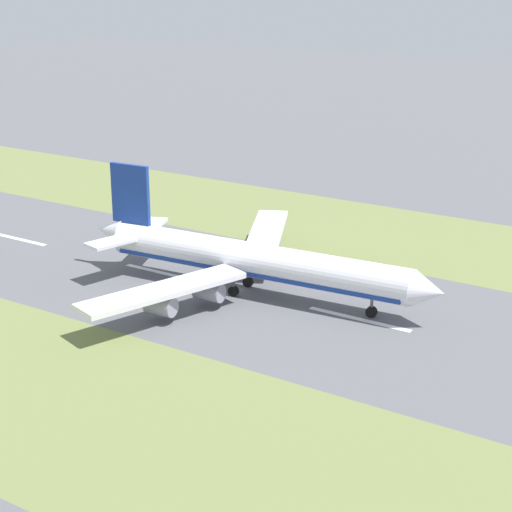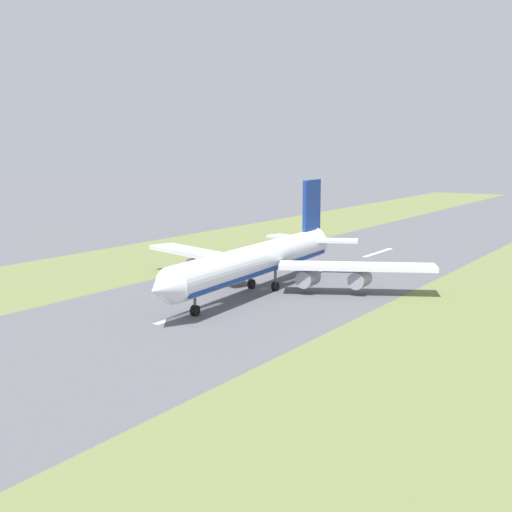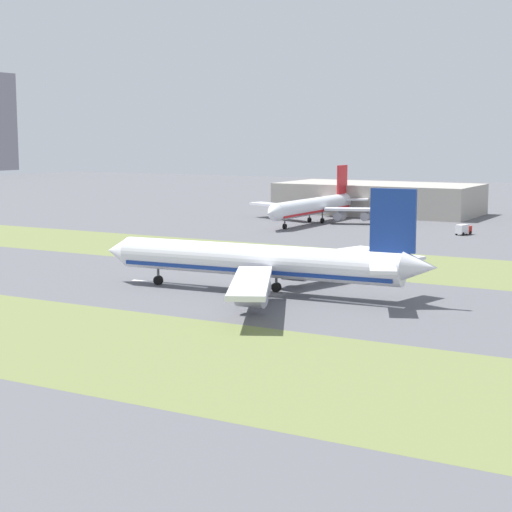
# 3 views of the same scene
# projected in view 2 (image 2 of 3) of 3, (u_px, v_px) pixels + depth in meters

# --- Properties ---
(ground_plane) EXTENTS (800.00, 800.00, 0.00)m
(ground_plane) POSITION_uv_depth(u_px,v_px,m) (265.00, 289.00, 138.50)
(ground_plane) COLOR #56565B
(grass_median_west) EXTENTS (40.00, 600.00, 0.01)m
(grass_median_west) POSITION_uv_depth(u_px,v_px,m) (503.00, 319.00, 114.73)
(grass_median_west) COLOR olive
(grass_median_west) RESTS_ON ground
(grass_median_east) EXTENTS (40.00, 600.00, 0.01)m
(grass_median_east) POSITION_uv_depth(u_px,v_px,m) (97.00, 268.00, 162.27)
(grass_median_east) COLOR olive
(grass_median_east) RESTS_ON ground
(centreline_dash_near) EXTENTS (1.20, 18.00, 0.01)m
(centreline_dash_near) POSITION_uv_depth(u_px,v_px,m) (378.00, 252.00, 185.37)
(centreline_dash_near) COLOR silver
(centreline_dash_near) RESTS_ON ground
(centreline_dash_mid) EXTENTS (1.20, 18.00, 0.01)m
(centreline_dash_mid) POSITION_uv_depth(u_px,v_px,m) (305.00, 276.00, 151.97)
(centreline_dash_mid) COLOR silver
(centreline_dash_mid) RESTS_ON ground
(centreline_dash_far) EXTENTS (1.20, 18.00, 0.01)m
(centreline_dash_far) POSITION_uv_depth(u_px,v_px,m) (190.00, 313.00, 118.56)
(centreline_dash_far) COLOR silver
(centreline_dash_far) RESTS_ON ground
(airplane_main_jet) EXTENTS (63.95, 67.22, 20.20)m
(airplane_main_jet) POSITION_uv_depth(u_px,v_px,m) (261.00, 260.00, 135.85)
(airplane_main_jet) COLOR white
(airplane_main_jet) RESTS_ON ground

